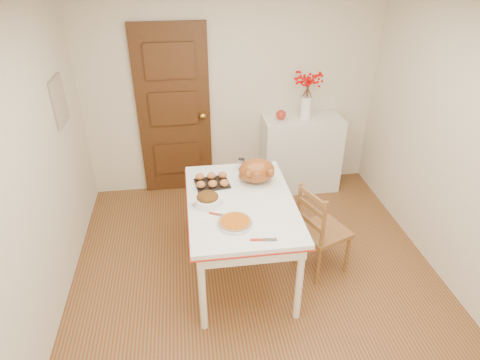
{
  "coord_description": "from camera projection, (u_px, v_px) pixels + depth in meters",
  "views": [
    {
      "loc": [
        -0.57,
        -2.71,
        2.83
      ],
      "look_at": [
        -0.14,
        0.34,
        1.01
      ],
      "focal_mm": 30.96,
      "sensor_mm": 36.0,
      "label": 1
    }
  ],
  "objects": [
    {
      "name": "drinking_glass",
      "position": [
        241.0,
        164.0,
        4.08
      ],
      "size": [
        0.09,
        0.09,
        0.12
      ],
      "primitive_type": "cylinder",
      "rotation": [
        0.0,
        0.0,
        0.3
      ],
      "color": "white",
      "rests_on": "kitchen_table"
    },
    {
      "name": "apple",
      "position": [
        281.0,
        115.0,
        4.88
      ],
      "size": [
        0.12,
        0.12,
        0.12
      ],
      "primitive_type": "sphere",
      "color": "#AA2716",
      "rests_on": "sideboard"
    },
    {
      "name": "pie_server",
      "position": [
        263.0,
        240.0,
        3.15
      ],
      "size": [
        0.21,
        0.08,
        0.01
      ],
      "primitive_type": null,
      "rotation": [
        0.0,
        0.0,
        -0.12
      ],
      "color": "silver",
      "rests_on": "kitchen_table"
    },
    {
      "name": "door_back",
      "position": [
        174.0,
        113.0,
        4.89
      ],
      "size": [
        0.85,
        0.06,
        2.06
      ],
      "primitive_type": "cube",
      "color": "#3B1C0D",
      "rests_on": "ground"
    },
    {
      "name": "wall_right",
      "position": [
        474.0,
        160.0,
        3.39
      ],
      "size": [
        0.0,
        4.0,
        2.5
      ],
      "primitive_type": "cube",
      "color": "beige",
      "rests_on": "ground"
    },
    {
      "name": "rolls_tray",
      "position": [
        212.0,
        181.0,
        3.84
      ],
      "size": [
        0.34,
        0.28,
        0.08
      ],
      "primitive_type": null,
      "rotation": [
        0.0,
        0.0,
        0.13
      ],
      "color": "#C47540",
      "rests_on": "kitchen_table"
    },
    {
      "name": "pumpkin_pie",
      "position": [
        235.0,
        222.0,
        3.3
      ],
      "size": [
        0.35,
        0.35,
        0.06
      ],
      "primitive_type": "cylinder",
      "rotation": [
        0.0,
        0.0,
        0.36
      ],
      "color": "#A74D0D",
      "rests_on": "kitchen_table"
    },
    {
      "name": "wall_left",
      "position": [
        25.0,
        191.0,
        2.97
      ],
      "size": [
        0.0,
        4.0,
        2.5
      ],
      "primitive_type": "cube",
      "color": "beige",
      "rests_on": "ground"
    },
    {
      "name": "turkey_platter",
      "position": [
        257.0,
        172.0,
        3.81
      ],
      "size": [
        0.44,
        0.38,
        0.25
      ],
      "primitive_type": null,
      "rotation": [
        0.0,
        0.0,
        0.2
      ],
      "color": "#96471D",
      "rests_on": "kitchen_table"
    },
    {
      "name": "carving_knife",
      "position": [
        222.0,
        215.0,
        3.43
      ],
      "size": [
        0.23,
        0.15,
        0.01
      ],
      "primitive_type": null,
      "rotation": [
        0.0,
        0.0,
        -0.42
      ],
      "color": "silver",
      "rests_on": "kitchen_table"
    },
    {
      "name": "berry_vase",
      "position": [
        307.0,
        96.0,
        4.81
      ],
      "size": [
        0.28,
        0.28,
        0.54
      ],
      "primitive_type": null,
      "color": "white",
      "rests_on": "sideboard"
    },
    {
      "name": "wall_back",
      "position": [
        232.0,
        91.0,
        4.88
      ],
      "size": [
        3.5,
        0.0,
        2.5
      ],
      "primitive_type": "cube",
      "color": "beige",
      "rests_on": "ground"
    },
    {
      "name": "kitchen_table",
      "position": [
        241.0,
        238.0,
        3.84
      ],
      "size": [
        0.95,
        1.39,
        0.83
      ],
      "primitive_type": null,
      "color": "silver",
      "rests_on": "floor"
    },
    {
      "name": "photo_board",
      "position": [
        59.0,
        101.0,
        3.87
      ],
      "size": [
        0.03,
        0.35,
        0.45
      ],
      "primitive_type": "cube",
      "color": "beige",
      "rests_on": "ground"
    },
    {
      "name": "sideboard",
      "position": [
        301.0,
        154.0,
        5.19
      ],
      "size": [
        0.95,
        0.42,
        0.95
      ],
      "primitive_type": "cube",
      "color": "silver",
      "rests_on": "floor"
    },
    {
      "name": "shaker_pair",
      "position": [
        268.0,
        166.0,
        4.09
      ],
      "size": [
        0.09,
        0.05,
        0.08
      ],
      "primitive_type": null,
      "rotation": [
        0.0,
        0.0,
        0.25
      ],
      "color": "white",
      "rests_on": "kitchen_table"
    },
    {
      "name": "stuffing_dish",
      "position": [
        208.0,
        199.0,
        3.54
      ],
      "size": [
        0.3,
        0.25,
        0.11
      ],
      "primitive_type": null,
      "rotation": [
        0.0,
        0.0,
        -0.12
      ],
      "color": "#5B330F",
      "rests_on": "kitchen_table"
    },
    {
      "name": "floor",
      "position": [
        260.0,
        292.0,
        3.81
      ],
      "size": [
        3.5,
        4.0,
        0.0
      ],
      "primitive_type": "cube",
      "color": "#622D12",
      "rests_on": "ground"
    },
    {
      "name": "chair_oak",
      "position": [
        324.0,
        229.0,
        3.88
      ],
      "size": [
        0.53,
        0.53,
        0.93
      ],
      "primitive_type": null,
      "rotation": [
        0.0,
        0.0,
        1.95
      ],
      "color": "brown",
      "rests_on": "floor"
    }
  ]
}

